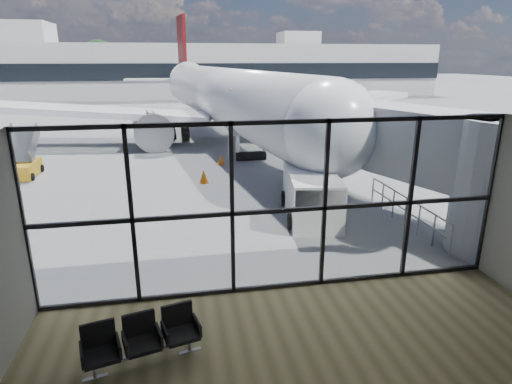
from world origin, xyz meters
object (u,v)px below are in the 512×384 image
object	(u,v)px
service_van	(311,195)
belt_loader	(166,129)
seating_row	(141,337)
airliner	(221,95)
mobile_stairs	(22,167)

from	to	relation	value
service_van	belt_loader	bearing A→B (deg)	115.84
service_van	belt_loader	distance (m)	20.00
seating_row	airliner	xyz separation A→B (m)	(4.43, 25.84, 2.60)
seating_row	mobile_stairs	size ratio (longest dim) A/B	0.77
service_van	mobile_stairs	bearing A→B (deg)	155.67
belt_loader	mobile_stairs	distance (m)	12.81
seating_row	airliner	bearing A→B (deg)	66.15
service_van	belt_loader	world-z (taller)	service_van
service_van	mobile_stairs	distance (m)	15.51
seating_row	belt_loader	bearing A→B (deg)	75.66
seating_row	service_van	bearing A→B (deg)	37.06
airliner	service_van	xyz separation A→B (m)	(1.42, -18.57, -2.25)
belt_loader	airliner	bearing A→B (deg)	-9.06
service_van	airliner	bearing A→B (deg)	103.51
service_van	belt_loader	size ratio (longest dim) A/B	1.14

